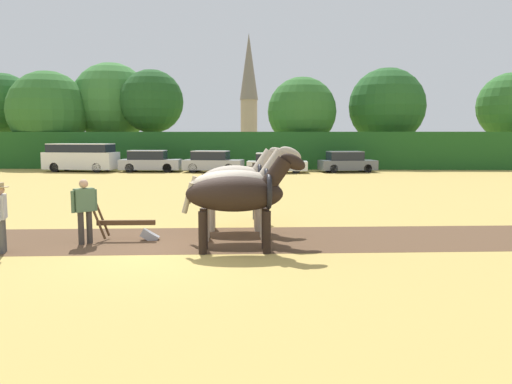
{
  "coord_description": "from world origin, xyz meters",
  "views": [
    {
      "loc": [
        2.28,
        -10.99,
        2.61
      ],
      "look_at": [
        1.75,
        2.42,
        1.1
      ],
      "focal_mm": 35.0,
      "sensor_mm": 36.0,
      "label": 1
    }
  ],
  "objects_px": {
    "tree_center": "(152,102)",
    "farmer_beside_team": "(256,186)",
    "tree_far_left": "(3,103)",
    "tree_left": "(48,111)",
    "plow": "(132,228)",
    "parked_car_center_left": "(213,162)",
    "church_spire": "(249,91)",
    "parked_car_center_right": "(347,162)",
    "tree_center_right": "(302,112)",
    "tree_far_right": "(511,107)",
    "draft_horse_trail_left": "(239,182)",
    "draft_horse_lead_right": "(239,186)",
    "parked_car_left": "(150,161)",
    "parked_car_center": "(276,163)",
    "draft_horse_lead_left": "(240,194)",
    "farmer_at_plow": "(84,207)",
    "tree_right": "(387,106)",
    "farmer_onlooker_left": "(1,213)",
    "tree_center_left": "(112,102)",
    "parked_van": "(81,157)"
  },
  "relations": [
    {
      "from": "draft_horse_lead_right",
      "to": "farmer_beside_team",
      "type": "distance_m",
      "value": 3.02
    },
    {
      "from": "tree_far_left",
      "to": "farmer_beside_team",
      "type": "height_order",
      "value": "tree_far_left"
    },
    {
      "from": "church_spire",
      "to": "parked_car_center_left",
      "type": "bearing_deg",
      "value": -90.71
    },
    {
      "from": "tree_right",
      "to": "draft_horse_trail_left",
      "type": "bearing_deg",
      "value": -109.24
    },
    {
      "from": "plow",
      "to": "parked_car_center_right",
      "type": "relative_size",
      "value": 0.39
    },
    {
      "from": "tree_far_left",
      "to": "draft_horse_trail_left",
      "type": "relative_size",
      "value": 3.07
    },
    {
      "from": "church_spire",
      "to": "draft_horse_trail_left",
      "type": "bearing_deg",
      "value": -87.18
    },
    {
      "from": "tree_right",
      "to": "draft_horse_lead_left",
      "type": "height_order",
      "value": "tree_right"
    },
    {
      "from": "tree_far_left",
      "to": "tree_center_right",
      "type": "xyz_separation_m",
      "value": [
        26.5,
        -1.38,
        -0.88
      ]
    },
    {
      "from": "tree_far_left",
      "to": "tree_right",
      "type": "relative_size",
      "value": 0.96
    },
    {
      "from": "tree_left",
      "to": "church_spire",
      "type": "relative_size",
      "value": 0.45
    },
    {
      "from": "tree_far_left",
      "to": "tree_left",
      "type": "relative_size",
      "value": 1.01
    },
    {
      "from": "tree_center_right",
      "to": "parked_car_center_left",
      "type": "relative_size",
      "value": 1.71
    },
    {
      "from": "tree_far_right",
      "to": "parked_car_center_left",
      "type": "bearing_deg",
      "value": -161.27
    },
    {
      "from": "tree_center",
      "to": "farmer_beside_team",
      "type": "distance_m",
      "value": 29.36
    },
    {
      "from": "tree_center_right",
      "to": "farmer_onlooker_left",
      "type": "distance_m",
      "value": 33.21
    },
    {
      "from": "farmer_beside_team",
      "to": "tree_center_right",
      "type": "bearing_deg",
      "value": 66.05
    },
    {
      "from": "tree_far_right",
      "to": "parked_car_center_right",
      "type": "distance_m",
      "value": 17.66
    },
    {
      "from": "tree_left",
      "to": "parked_car_center_right",
      "type": "bearing_deg",
      "value": -12.44
    },
    {
      "from": "tree_far_right",
      "to": "parked_car_center_right",
      "type": "height_order",
      "value": "tree_far_right"
    },
    {
      "from": "tree_far_left",
      "to": "parked_car_center_right",
      "type": "height_order",
      "value": "tree_far_left"
    },
    {
      "from": "farmer_beside_team",
      "to": "parked_van",
      "type": "distance_m",
      "value": 24.98
    },
    {
      "from": "tree_center_right",
      "to": "tree_far_right",
      "type": "bearing_deg",
      "value": 5.49
    },
    {
      "from": "draft_horse_trail_left",
      "to": "draft_horse_lead_right",
      "type": "bearing_deg",
      "value": -89.49
    },
    {
      "from": "parked_car_center",
      "to": "tree_left",
      "type": "bearing_deg",
      "value": 161.93
    },
    {
      "from": "tree_center_right",
      "to": "tree_far_right",
      "type": "height_order",
      "value": "tree_far_right"
    },
    {
      "from": "tree_center_left",
      "to": "parked_car_left",
      "type": "height_order",
      "value": "tree_center_left"
    },
    {
      "from": "draft_horse_lead_right",
      "to": "plow",
      "type": "height_order",
      "value": "draft_horse_lead_right"
    },
    {
      "from": "church_spire",
      "to": "parked_car_center_right",
      "type": "bearing_deg",
      "value": -76.77
    },
    {
      "from": "plow",
      "to": "parked_car_center_left",
      "type": "relative_size",
      "value": 0.38
    },
    {
      "from": "draft_horse_lead_left",
      "to": "farmer_at_plow",
      "type": "bearing_deg",
      "value": 165.58
    },
    {
      "from": "plow",
      "to": "church_spire",
      "type": "bearing_deg",
      "value": 85.68
    },
    {
      "from": "tree_center",
      "to": "church_spire",
      "type": "xyz_separation_m",
      "value": [
        6.5,
        33.23,
        3.8
      ]
    },
    {
      "from": "draft_horse_lead_left",
      "to": "church_spire",
      "type": "bearing_deg",
      "value": 88.15
    },
    {
      "from": "farmer_at_plow",
      "to": "farmer_onlooker_left",
      "type": "relative_size",
      "value": 1.0
    },
    {
      "from": "draft_horse_lead_right",
      "to": "parked_car_center_right",
      "type": "height_order",
      "value": "draft_horse_lead_right"
    },
    {
      "from": "tree_center",
      "to": "tree_far_right",
      "type": "bearing_deg",
      "value": 3.28
    },
    {
      "from": "tree_center_right",
      "to": "tree_far_right",
      "type": "xyz_separation_m",
      "value": [
        18.14,
        1.74,
        0.49
      ]
    },
    {
      "from": "draft_horse_lead_left",
      "to": "parked_car_center_right",
      "type": "bearing_deg",
      "value": 72.07
    },
    {
      "from": "draft_horse_trail_left",
      "to": "parked_car_center_left",
      "type": "height_order",
      "value": "draft_horse_trail_left"
    },
    {
      "from": "tree_center",
      "to": "tree_center_right",
      "type": "height_order",
      "value": "tree_center"
    },
    {
      "from": "tree_far_right",
      "to": "draft_horse_lead_left",
      "type": "xyz_separation_m",
      "value": [
        -21.14,
        -33.34,
        -3.84
      ]
    },
    {
      "from": "tree_center_right",
      "to": "parked_car_left",
      "type": "height_order",
      "value": "tree_center_right"
    },
    {
      "from": "parked_car_left",
      "to": "parked_car_center_left",
      "type": "relative_size",
      "value": 1.0
    },
    {
      "from": "tree_center_right",
      "to": "parked_car_center",
      "type": "bearing_deg",
      "value": -107.1
    },
    {
      "from": "tree_center_right",
      "to": "farmer_beside_team",
      "type": "relative_size",
      "value": 4.24
    },
    {
      "from": "tree_far_right",
      "to": "tree_far_left",
      "type": "bearing_deg",
      "value": -179.53
    },
    {
      "from": "tree_right",
      "to": "farmer_onlooker_left",
      "type": "distance_m",
      "value": 37.29
    },
    {
      "from": "parked_car_center",
      "to": "parked_car_left",
      "type": "bearing_deg",
      "value": 176.26
    },
    {
      "from": "parked_car_left",
      "to": "parked_car_center",
      "type": "distance_m",
      "value": 9.3
    }
  ]
}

